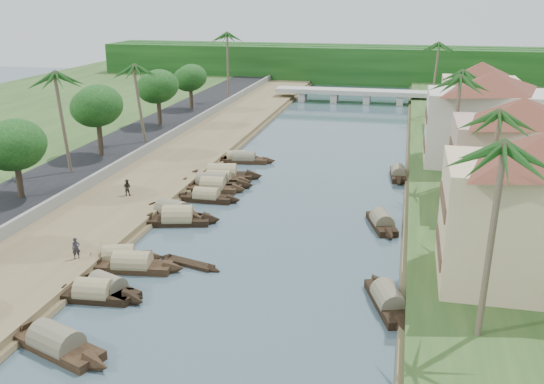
% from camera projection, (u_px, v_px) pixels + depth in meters
% --- Properties ---
extents(ground, '(220.00, 220.00, 0.00)m').
position_uv_depth(ground, '(258.00, 260.00, 46.00)').
color(ground, '#3C515A').
rests_on(ground, ground).
extents(left_bank, '(10.00, 180.00, 0.80)m').
position_uv_depth(left_bank, '(162.00, 171.00, 67.73)').
color(left_bank, brown).
rests_on(left_bank, ground).
extents(right_bank, '(16.00, 180.00, 1.20)m').
position_uv_depth(right_bank, '(491.00, 190.00, 60.42)').
color(right_bank, '#26441B').
rests_on(right_bank, ground).
extents(road, '(8.00, 180.00, 1.40)m').
position_uv_depth(road, '(93.00, 164.00, 69.40)').
color(road, black).
rests_on(road, ground).
extents(retaining_wall, '(0.40, 180.00, 1.10)m').
position_uv_depth(retaining_wall, '(127.00, 161.00, 68.31)').
color(retaining_wall, gray).
rests_on(retaining_wall, left_bank).
extents(treeline, '(120.00, 14.00, 8.00)m').
position_uv_depth(treeline, '(363.00, 64.00, 137.48)').
color(treeline, black).
rests_on(treeline, ground).
extents(bridge, '(28.00, 4.00, 2.40)m').
position_uv_depth(bridge, '(351.00, 93.00, 112.23)').
color(bridge, '#A4A499').
rests_on(bridge, ground).
extents(building_near, '(14.85, 14.85, 10.20)m').
position_uv_depth(building_near, '(542.00, 208.00, 38.22)').
color(building_near, beige).
rests_on(building_near, right_bank).
extents(building_mid, '(14.11, 14.11, 9.70)m').
position_uv_depth(building_mid, '(518.00, 152.00, 52.93)').
color(building_mid, tan).
rests_on(building_mid, right_bank).
extents(building_far, '(15.59, 15.59, 10.20)m').
position_uv_depth(building_far, '(488.00, 118.00, 66.04)').
color(building_far, beige).
rests_on(building_far, right_bank).
extents(building_distant, '(12.62, 12.62, 9.20)m').
position_uv_depth(building_distant, '(479.00, 94.00, 84.53)').
color(building_distant, beige).
rests_on(building_distant, right_bank).
extents(sampan_0, '(8.60, 4.61, 2.25)m').
position_uv_depth(sampan_0, '(57.00, 344.00, 34.24)').
color(sampan_0, black).
rests_on(sampan_0, ground).
extents(sampan_1, '(6.97, 2.13, 2.07)m').
position_uv_depth(sampan_1, '(94.00, 294.00, 40.00)').
color(sampan_1, black).
rests_on(sampan_1, ground).
extents(sampan_2, '(8.06, 2.63, 2.11)m').
position_uv_depth(sampan_2, '(133.00, 265.00, 44.17)').
color(sampan_2, black).
rests_on(sampan_2, ground).
extents(sampan_3, '(7.02, 3.98, 1.93)m').
position_uv_depth(sampan_3, '(108.00, 288.00, 40.81)').
color(sampan_3, black).
rests_on(sampan_3, ground).
extents(sampan_4, '(6.88, 3.62, 1.97)m').
position_uv_depth(sampan_4, '(119.00, 258.00, 45.45)').
color(sampan_4, black).
rests_on(sampan_4, ground).
extents(sampan_5, '(7.90, 3.66, 2.43)m').
position_uv_depth(sampan_5, '(178.00, 219.00, 53.23)').
color(sampan_5, black).
rests_on(sampan_5, ground).
extents(sampan_6, '(8.04, 4.34, 2.34)m').
position_uv_depth(sampan_6, '(172.00, 213.00, 54.78)').
color(sampan_6, black).
rests_on(sampan_6, ground).
extents(sampan_7, '(7.07, 1.70, 1.92)m').
position_uv_depth(sampan_7, '(207.00, 197.00, 58.97)').
color(sampan_7, black).
rests_on(sampan_7, ground).
extents(sampan_8, '(7.19, 2.29, 2.20)m').
position_uv_depth(sampan_8, '(213.00, 187.00, 61.92)').
color(sampan_8, black).
rests_on(sampan_8, ground).
extents(sampan_9, '(9.22, 2.70, 2.28)m').
position_uv_depth(sampan_9, '(212.00, 183.00, 63.25)').
color(sampan_9, black).
rests_on(sampan_9, ground).
extents(sampan_10, '(7.61, 2.24, 2.09)m').
position_uv_depth(sampan_10, '(218.00, 180.00, 64.42)').
color(sampan_10, black).
rests_on(sampan_10, ground).
extents(sampan_11, '(9.31, 3.82, 2.56)m').
position_uv_depth(sampan_11, '(222.00, 175.00, 66.08)').
color(sampan_11, black).
rests_on(sampan_11, ground).
extents(sampan_12, '(8.00, 2.36, 1.92)m').
position_uv_depth(sampan_12, '(244.00, 159.00, 72.40)').
color(sampan_12, black).
rests_on(sampan_12, ground).
extents(sampan_13, '(6.74, 3.42, 1.87)m').
position_uv_depth(sampan_13, '(236.00, 158.00, 72.92)').
color(sampan_13, black).
rests_on(sampan_13, ground).
extents(sampan_14, '(4.03, 8.26, 2.02)m').
position_uv_depth(sampan_14, '(388.00, 301.00, 39.05)').
color(sampan_14, black).
rests_on(sampan_14, ground).
extents(sampan_15, '(3.50, 7.25, 1.95)m').
position_uv_depth(sampan_15, '(382.00, 222.00, 52.46)').
color(sampan_15, black).
rests_on(sampan_15, ground).
extents(sampan_16, '(1.92, 7.36, 1.83)m').
position_uv_depth(sampan_16, '(398.00, 174.00, 66.62)').
color(sampan_16, black).
rests_on(sampan_16, ground).
extents(canoe_1, '(5.63, 2.40, 0.90)m').
position_uv_depth(canoe_1, '(189.00, 264.00, 45.15)').
color(canoe_1, black).
rests_on(canoe_1, ground).
extents(canoe_2, '(5.66, 4.21, 0.90)m').
position_uv_depth(canoe_2, '(227.00, 173.00, 68.15)').
color(canoe_2, black).
rests_on(canoe_2, ground).
extents(palm_0, '(3.20, 3.20, 12.37)m').
position_uv_depth(palm_0, '(501.00, 151.00, 30.47)').
color(palm_0, brown).
rests_on(palm_0, ground).
extents(palm_1, '(3.20, 3.20, 11.46)m').
position_uv_depth(palm_1, '(488.00, 116.00, 43.60)').
color(palm_1, brown).
rests_on(palm_1, ground).
extents(palm_2, '(3.20, 3.20, 12.12)m').
position_uv_depth(palm_2, '(460.00, 80.00, 57.07)').
color(palm_2, brown).
rests_on(palm_2, ground).
extents(palm_3, '(3.20, 3.20, 10.45)m').
position_uv_depth(palm_3, '(457.00, 73.00, 74.82)').
color(palm_3, brown).
rests_on(palm_3, ground).
extents(palm_5, '(3.20, 3.20, 11.79)m').
position_uv_depth(palm_5, '(59.00, 76.00, 60.70)').
color(palm_5, brown).
rests_on(palm_5, ground).
extents(palm_6, '(3.20, 3.20, 11.00)m').
position_uv_depth(palm_6, '(139.00, 68.00, 73.85)').
color(palm_6, brown).
rests_on(palm_6, ground).
extents(palm_7, '(3.20, 3.20, 12.44)m').
position_uv_depth(palm_7, '(436.00, 46.00, 91.51)').
color(palm_7, brown).
rests_on(palm_7, ground).
extents(palm_8, '(3.20, 3.20, 12.97)m').
position_uv_depth(palm_8, '(227.00, 35.00, 103.19)').
color(palm_8, brown).
rests_on(palm_8, ground).
extents(tree_2, '(5.42, 5.42, 7.13)m').
position_uv_depth(tree_2, '(15.00, 146.00, 54.48)').
color(tree_2, '#413225').
rests_on(tree_2, ground).
extents(tree_3, '(5.47, 5.47, 8.01)m').
position_uv_depth(tree_3, '(97.00, 107.00, 68.55)').
color(tree_3, '#413225').
rests_on(tree_3, ground).
extents(tree_4, '(5.37, 5.37, 7.70)m').
position_uv_depth(tree_4, '(158.00, 87.00, 84.83)').
color(tree_4, '#413225').
rests_on(tree_4, ground).
extents(tree_5, '(4.85, 4.85, 6.99)m').
position_uv_depth(tree_5, '(190.00, 78.00, 97.26)').
color(tree_5, '#413225').
rests_on(tree_5, ground).
extents(tree_6, '(4.53, 4.53, 6.68)m').
position_uv_depth(tree_6, '(531.00, 118.00, 68.25)').
color(tree_6, '#413225').
rests_on(tree_6, ground).
extents(person_near, '(0.70, 0.68, 1.62)m').
position_uv_depth(person_near, '(76.00, 248.00, 44.14)').
color(person_near, '#28262E').
rests_on(person_near, left_bank).
extents(person_far, '(0.78, 0.61, 1.60)m').
position_uv_depth(person_far, '(127.00, 187.00, 58.11)').
color(person_far, '#2E2920').
rests_on(person_far, left_bank).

